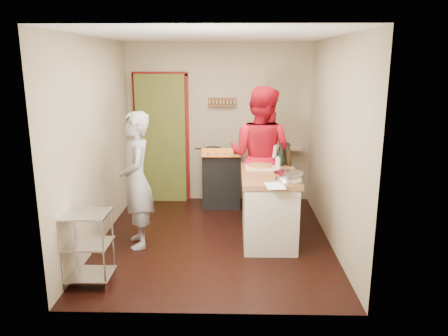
{
  "coord_description": "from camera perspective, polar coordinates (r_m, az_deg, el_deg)",
  "views": [
    {
      "loc": [
        0.25,
        -5.39,
        2.32
      ],
      "look_at": [
        0.12,
        0.0,
        0.98
      ],
      "focal_mm": 35.0,
      "sensor_mm": 36.0,
      "label": 1
    }
  ],
  "objects": [
    {
      "name": "stove",
      "position": [
        7.07,
        -0.31,
        -1.36
      ],
      "size": [
        0.6,
        0.63,
        1.0
      ],
      "color": "black",
      "rests_on": "ground"
    },
    {
      "name": "person_red",
      "position": [
        6.22,
        4.77,
        1.54
      ],
      "size": [
        1.19,
        1.09,
        1.97
      ],
      "primitive_type": "imported",
      "rotation": [
        0.0,
        0.0,
        2.68
      ],
      "color": "#B10B1C",
      "rests_on": "ground"
    },
    {
      "name": "wire_shelving",
      "position": [
        4.84,
        -17.39,
        -9.56
      ],
      "size": [
        0.48,
        0.4,
        0.8
      ],
      "color": "silver",
      "rests_on": "ground"
    },
    {
      "name": "left_wall",
      "position": [
        5.76,
        -16.36,
        3.21
      ],
      "size": [
        0.04,
        3.5,
        2.6
      ],
      "primitive_type": "cube",
      "color": "tan",
      "rests_on": "ground"
    },
    {
      "name": "back_wall",
      "position": [
        7.33,
        -5.64,
        4.58
      ],
      "size": [
        3.0,
        0.44,
        2.6
      ],
      "color": "tan",
      "rests_on": "ground"
    },
    {
      "name": "floor",
      "position": [
        5.87,
        -1.18,
        -9.28
      ],
      "size": [
        3.5,
        3.5,
        0.0
      ],
      "primitive_type": "plane",
      "color": "black",
      "rests_on": "ground"
    },
    {
      "name": "island",
      "position": [
        5.75,
        5.89,
        -4.76
      ],
      "size": [
        0.72,
        1.36,
        1.22
      ],
      "color": "beige",
      "rests_on": "ground"
    },
    {
      "name": "person_stripe",
      "position": [
        5.54,
        -11.38,
        -1.61
      ],
      "size": [
        0.57,
        0.72,
        1.71
      ],
      "primitive_type": "imported",
      "rotation": [
        0.0,
        0.0,
        -1.28
      ],
      "color": "#ABABB0",
      "rests_on": "ground"
    },
    {
      "name": "right_wall",
      "position": [
        5.63,
        14.21,
        3.12
      ],
      "size": [
        0.04,
        3.5,
        2.6
      ],
      "primitive_type": "cube",
      "color": "tan",
      "rests_on": "ground"
    },
    {
      "name": "ceiling",
      "position": [
        5.41,
        -1.33,
        17.06
      ],
      "size": [
        3.0,
        3.5,
        0.02
      ],
      "primitive_type": "cube",
      "color": "white",
      "rests_on": "back_wall"
    }
  ]
}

